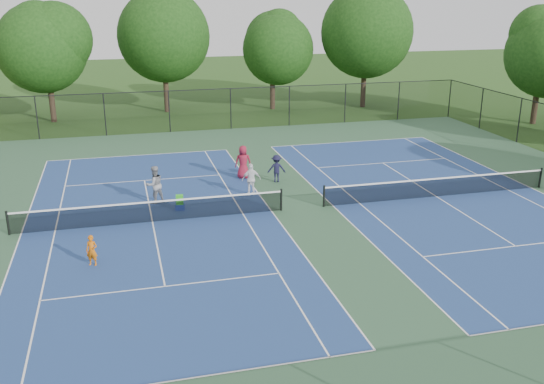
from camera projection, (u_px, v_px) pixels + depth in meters
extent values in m
plane|color=#234716|center=(303.00, 209.00, 28.61)|extent=(140.00, 140.00, 0.00)
cube|color=#31583C|center=(303.00, 209.00, 28.61)|extent=(36.00, 36.00, 0.01)
cube|color=navy|center=(152.00, 222.00, 26.94)|extent=(10.97, 23.77, 0.00)
cube|color=white|center=(140.00, 155.00, 37.86)|extent=(10.97, 0.06, 0.00)
cube|color=white|center=(183.00, 379.00, 16.03)|extent=(10.97, 0.06, 0.00)
cube|color=white|center=(21.00, 234.00, 25.64)|extent=(0.06, 23.77, 0.00)
cube|color=white|center=(272.00, 211.00, 28.24)|extent=(0.06, 23.77, 0.00)
cube|color=white|center=(55.00, 230.00, 25.97)|extent=(0.06, 23.77, 0.00)
cube|color=white|center=(243.00, 214.00, 27.92)|extent=(0.06, 23.77, 0.00)
cube|color=white|center=(144.00, 180.00, 32.82)|extent=(8.23, 0.06, 0.00)
cube|color=white|center=(165.00, 286.00, 21.06)|extent=(8.23, 0.06, 0.00)
cube|color=white|center=(152.00, 222.00, 26.94)|extent=(0.06, 12.80, 0.00)
cylinder|color=black|center=(8.00, 223.00, 25.37)|extent=(0.10, 0.10, 1.07)
cylinder|color=black|center=(281.00, 200.00, 28.19)|extent=(0.10, 0.10, 1.07)
cube|color=black|center=(152.00, 212.00, 26.80)|extent=(11.90, 0.01, 0.90)
cube|color=white|center=(151.00, 202.00, 26.65)|extent=(11.90, 0.04, 0.07)
cube|color=navy|center=(436.00, 197.00, 30.26)|extent=(10.97, 23.77, 0.00)
cube|color=white|center=(349.00, 142.00, 41.18)|extent=(10.97, 0.06, 0.00)
cube|color=white|center=(333.00, 206.00, 28.96)|extent=(0.06, 23.77, 0.00)
cube|color=white|center=(531.00, 188.00, 31.56)|extent=(0.06, 23.77, 0.00)
cube|color=white|center=(360.00, 203.00, 29.29)|extent=(0.06, 23.77, 0.00)
cube|color=white|center=(508.00, 190.00, 31.24)|extent=(0.06, 23.77, 0.00)
cube|color=white|center=(383.00, 163.00, 36.14)|extent=(8.23, 0.06, 0.00)
cube|color=white|center=(516.00, 246.00, 24.38)|extent=(8.23, 0.06, 0.00)
cube|color=white|center=(436.00, 196.00, 30.26)|extent=(0.06, 12.80, 0.00)
cylinder|color=black|center=(324.00, 196.00, 28.69)|extent=(0.10, 0.10, 1.07)
cylinder|color=black|center=(540.00, 178.00, 31.51)|extent=(0.10, 0.10, 1.07)
cube|color=black|center=(437.00, 188.00, 30.12)|extent=(11.90, 0.01, 0.90)
cube|color=white|center=(438.00, 179.00, 29.97)|extent=(11.90, 0.04, 0.07)
cylinder|color=black|center=(37.00, 118.00, 41.47)|extent=(0.08, 0.08, 3.00)
cylinder|color=black|center=(105.00, 115.00, 42.53)|extent=(0.08, 0.08, 3.00)
cylinder|color=black|center=(169.00, 112.00, 43.60)|extent=(0.08, 0.08, 3.00)
cylinder|color=black|center=(231.00, 109.00, 44.67)|extent=(0.08, 0.08, 3.00)
cylinder|color=black|center=(289.00, 106.00, 45.73)|extent=(0.08, 0.08, 3.00)
cylinder|color=black|center=(345.00, 103.00, 46.80)|extent=(0.08, 0.08, 3.00)
cylinder|color=black|center=(399.00, 101.00, 47.87)|extent=(0.08, 0.08, 3.00)
cylinder|color=black|center=(450.00, 99.00, 48.94)|extent=(0.08, 0.08, 3.00)
cylinder|color=black|center=(519.00, 120.00, 40.67)|extent=(0.08, 0.08, 3.00)
cylinder|color=black|center=(481.00, 108.00, 44.80)|extent=(0.08, 0.08, 3.00)
cube|color=black|center=(231.00, 109.00, 44.67)|extent=(36.00, 0.01, 3.00)
cube|color=black|center=(230.00, 88.00, 44.19)|extent=(36.00, 0.05, 0.05)
cylinder|color=#2D2116|center=(51.00, 98.00, 46.97)|extent=(0.44, 0.44, 3.78)
sphere|color=#12350E|center=(46.00, 48.00, 45.79)|extent=(6.80, 6.80, 6.80)
sphere|color=#12350E|center=(45.00, 39.00, 45.58)|extent=(5.58, 5.58, 5.58)
sphere|color=#12350E|center=(44.00, 30.00, 45.37)|extent=(4.35, 4.35, 4.35)
cylinder|color=#2D2116|center=(166.00, 87.00, 50.89)|extent=(0.44, 0.44, 4.14)
sphere|color=#12350E|center=(163.00, 36.00, 49.57)|extent=(7.60, 7.60, 7.60)
sphere|color=#12350E|center=(163.00, 28.00, 49.38)|extent=(6.23, 6.23, 6.23)
sphere|color=#12350E|center=(162.00, 21.00, 49.18)|extent=(4.86, 4.86, 4.86)
cylinder|color=#2D2116|center=(272.00, 89.00, 52.22)|extent=(0.44, 0.44, 3.42)
sphere|color=#12350E|center=(273.00, 49.00, 51.15)|extent=(6.00, 6.00, 6.00)
sphere|color=#12350E|center=(273.00, 41.00, 50.93)|extent=(4.92, 4.92, 4.92)
sphere|color=#12350E|center=(273.00, 32.00, 50.71)|extent=(3.84, 3.84, 3.84)
cylinder|color=#2D2116|center=(364.00, 82.00, 53.05)|extent=(0.44, 0.44, 4.32)
sphere|color=#12350E|center=(366.00, 32.00, 51.69)|extent=(7.80, 7.80, 7.80)
sphere|color=#12350E|center=(366.00, 24.00, 51.50)|extent=(6.40, 6.40, 6.40)
sphere|color=#12350E|center=(367.00, 17.00, 51.30)|extent=(4.99, 4.99, 4.99)
cylinder|color=#2D2116|center=(536.00, 100.00, 46.35)|extent=(0.44, 0.44, 3.60)
sphere|color=#12350E|center=(542.00, 52.00, 45.21)|extent=(6.60, 6.60, 6.60)
sphere|color=#12350E|center=(544.00, 43.00, 45.00)|extent=(5.41, 5.41, 5.41)
imported|color=#D1640D|center=(92.00, 251.00, 22.54)|extent=(0.51, 0.42, 1.19)
imported|color=gray|center=(155.00, 185.00, 29.11)|extent=(1.10, 0.99, 1.85)
imported|color=white|center=(251.00, 179.00, 30.28)|extent=(0.96, 0.41, 1.64)
imported|color=black|center=(277.00, 168.00, 32.40)|extent=(1.06, 0.74, 1.49)
imported|color=maroon|center=(243.00, 162.00, 32.99)|extent=(0.97, 0.71, 1.82)
cube|color=#163299|center=(180.00, 207.00, 28.40)|extent=(0.46, 0.37, 0.29)
cube|color=green|center=(180.00, 200.00, 28.29)|extent=(0.37, 0.32, 0.44)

